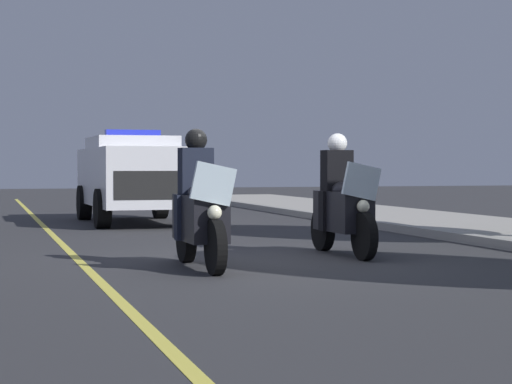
{
  "coord_description": "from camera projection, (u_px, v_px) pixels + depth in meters",
  "views": [
    {
      "loc": [
        11.5,
        -3.58,
        1.26
      ],
      "look_at": [
        -0.42,
        0.0,
        0.9
      ],
      "focal_mm": 64.11,
      "sensor_mm": 36.0,
      "label": 1
    }
  ],
  "objects": [
    {
      "name": "ground_plane",
      "position": [
        265.0,
        261.0,
        12.07
      ],
      "size": [
        80.0,
        80.0,
        0.0
      ],
      "primitive_type": "plane",
      "color": "#333335"
    },
    {
      "name": "lane_stripe_center",
      "position": [
        85.0,
        266.0,
        11.39
      ],
      "size": [
        48.0,
        0.12,
        0.01
      ],
      "primitive_type": "cube",
      "color": "#E0D14C",
      "rests_on": "ground"
    },
    {
      "name": "police_motorcycle_lead_left",
      "position": [
        200.0,
        211.0,
        11.18
      ],
      "size": [
        2.14,
        0.56,
        1.72
      ],
      "color": "black",
      "rests_on": "ground"
    },
    {
      "name": "police_motorcycle_lead_right",
      "position": [
        342.0,
        206.0,
        12.81
      ],
      "size": [
        2.14,
        0.56,
        1.72
      ],
      "color": "black",
      "rests_on": "ground"
    },
    {
      "name": "police_suv",
      "position": [
        134.0,
        175.0,
        20.05
      ],
      "size": [
        4.93,
        2.12,
        2.05
      ],
      "color": "silver",
      "rests_on": "ground"
    }
  ]
}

